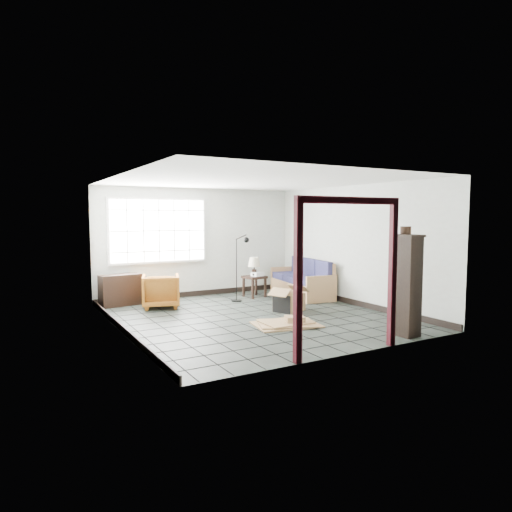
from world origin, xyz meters
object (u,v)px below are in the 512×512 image
side_table (254,280)px  futon_sofa (304,282)px  armchair (161,289)px  tall_shelf (406,284)px

side_table → futon_sofa: bearing=-20.4°
futon_sofa → side_table: size_ratio=4.08×
armchair → tall_shelf: 5.01m
futon_sofa → armchair: size_ratio=2.71×
futon_sofa → tall_shelf: 3.96m
futon_sofa → side_table: futon_sofa is taller
tall_shelf → side_table: bearing=93.1°
armchair → tall_shelf: size_ratio=0.47×
futon_sofa → armchair: 3.49m
side_table → tall_shelf: (0.40, -4.28, 0.42)m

